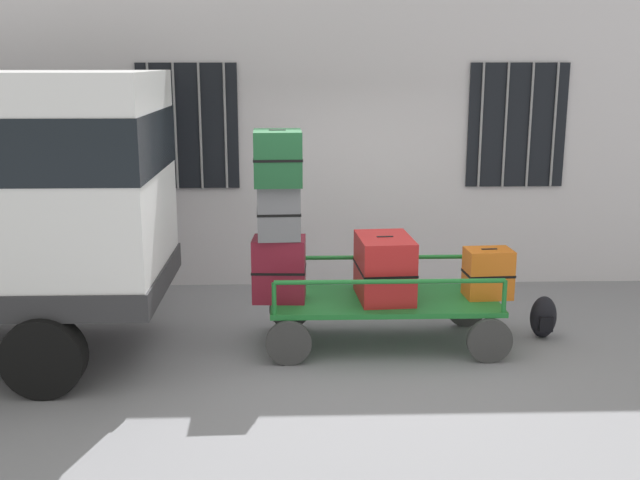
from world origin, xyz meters
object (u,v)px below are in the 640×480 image
object	(u,v)px
suitcase_center_bottom	(488,273)
luggage_cart	(384,307)
backpack	(543,317)
suitcase_midleft_bottom	(384,268)
suitcase_left_top	(278,158)
suitcase_left_bottom	(279,269)
suitcase_left_middle	(279,211)

from	to	relation	value
suitcase_center_bottom	luggage_cart	bearing A→B (deg)	-178.37
luggage_cart	backpack	distance (m)	1.67
luggage_cart	suitcase_midleft_bottom	distance (m)	0.41
suitcase_left_top	suitcase_left_bottom	bearing A→B (deg)	90.00
backpack	luggage_cart	bearing A→B (deg)	-175.39
luggage_cart	suitcase_left_top	bearing A→B (deg)	-177.89
suitcase_center_bottom	backpack	world-z (taller)	suitcase_center_bottom
suitcase_left_top	suitcase_midleft_bottom	world-z (taller)	suitcase_left_top
suitcase_left_bottom	suitcase_center_bottom	size ratio (longest dim) A/B	1.27
suitcase_left_top	backpack	world-z (taller)	suitcase_left_top
suitcase_left_middle	backpack	world-z (taller)	suitcase_left_middle
suitcase_left_middle	suitcase_left_bottom	bearing A→B (deg)	-90.00
suitcase_left_bottom	suitcase_left_top	distance (m)	1.10
suitcase_left_middle	suitcase_center_bottom	bearing A→B (deg)	0.27
suitcase_midleft_bottom	suitcase_center_bottom	size ratio (longest dim) A/B	1.56
suitcase_midleft_bottom	suitcase_center_bottom	world-z (taller)	suitcase_midleft_bottom
luggage_cart	suitcase_left_middle	distance (m)	1.43
suitcase_left_top	backpack	distance (m)	3.17
suitcase_left_top	suitcase_center_bottom	size ratio (longest dim) A/B	1.07
suitcase_midleft_bottom	backpack	distance (m)	1.76
suitcase_left_top	suitcase_midleft_bottom	distance (m)	1.51
luggage_cart	backpack	bearing A→B (deg)	4.61
suitcase_left_bottom	suitcase_left_middle	size ratio (longest dim) A/B	1.20
suitcase_left_top	backpack	bearing A→B (deg)	3.65
suitcase_left_middle	suitcase_left_top	world-z (taller)	suitcase_left_top
suitcase_left_middle	suitcase_left_top	xyz separation A→B (m)	(-0.00, -0.06, 0.52)
suitcase_left_top	suitcase_center_bottom	world-z (taller)	suitcase_left_top
suitcase_left_middle	suitcase_left_top	size ratio (longest dim) A/B	0.99
luggage_cart	suitcase_left_top	xyz separation A→B (m)	(-1.03, -0.04, 1.50)
suitcase_left_middle	backpack	xyz separation A→B (m)	(2.69, 0.11, -1.15)
suitcase_center_bottom	backpack	distance (m)	0.81
suitcase_left_bottom	backpack	distance (m)	2.75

